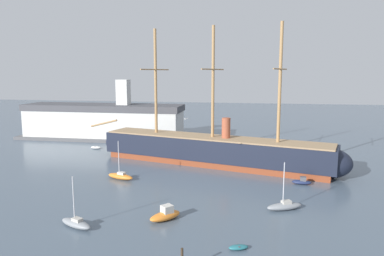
% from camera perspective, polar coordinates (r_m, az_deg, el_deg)
% --- Properties ---
extents(tall_ship, '(56.37, 19.93, 27.67)m').
position_cam_1_polar(tall_ship, '(73.41, 3.25, -3.48)').
color(tall_ship, brown).
rests_on(tall_ship, ground).
extents(sailboat_foreground_left, '(5.07, 3.27, 6.36)m').
position_cam_1_polar(sailboat_foreground_left, '(47.16, -17.89, -14.15)').
color(sailboat_foreground_left, gray).
rests_on(sailboat_foreground_left, ground).
extents(dinghy_foreground_right, '(2.32, 1.61, 0.50)m').
position_cam_1_polar(dinghy_foreground_right, '(40.43, 7.37, -18.24)').
color(dinghy_foreground_right, '#236670').
rests_on(dinghy_foreground_right, ground).
extents(motorboat_near_centre, '(4.31, 4.52, 1.85)m').
position_cam_1_polar(motorboat_near_centre, '(47.20, -4.23, -13.57)').
color(motorboat_near_centre, orange).
rests_on(motorboat_near_centre, ground).
extents(sailboat_mid_right, '(5.29, 3.54, 6.67)m').
position_cam_1_polar(sailboat_mid_right, '(51.80, 14.47, -11.87)').
color(sailboat_mid_right, gray).
rests_on(sailboat_mid_right, ground).
extents(sailboat_alongside_bow, '(5.47, 3.18, 6.83)m').
position_cam_1_polar(sailboat_alongside_bow, '(65.03, -11.27, -7.47)').
color(sailboat_alongside_bow, orange).
rests_on(sailboat_alongside_bow, ground).
extents(motorboat_alongside_stern, '(3.26, 1.55, 1.33)m').
position_cam_1_polar(motorboat_alongside_stern, '(63.71, 17.02, -8.14)').
color(motorboat_alongside_stern, '#1E284C').
rests_on(motorboat_alongside_stern, ground).
extents(dinghy_far_left, '(2.83, 1.51, 0.64)m').
position_cam_1_polar(dinghy_far_left, '(91.82, -14.98, -3.00)').
color(dinghy_far_left, silver).
rests_on(dinghy_far_left, ground).
extents(dinghy_distant_centre, '(2.16, 2.79, 0.60)m').
position_cam_1_polar(dinghy_distant_centre, '(89.41, 4.97, -3.06)').
color(dinghy_distant_centre, '#236670').
rests_on(dinghy_distant_centre, ground).
extents(dockside_warehouse_left, '(48.47, 12.48, 16.69)m').
position_cam_1_polar(dockside_warehouse_left, '(104.64, -13.78, 1.01)').
color(dockside_warehouse_left, '#565659').
rests_on(dockside_warehouse_left, ground).
extents(seagull_in_flight, '(0.79, 1.21, 0.14)m').
position_cam_1_polar(seagull_in_flight, '(56.63, -1.11, 1.45)').
color(seagull_in_flight, silver).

